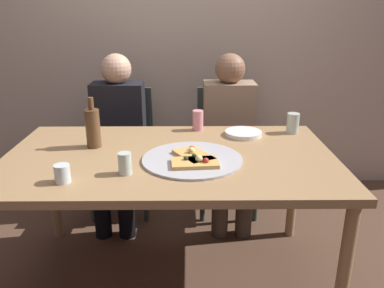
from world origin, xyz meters
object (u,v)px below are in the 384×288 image
Objects in this scene: chair_right at (227,141)px; pizza_slice_last at (195,162)px; dining_table at (170,167)px; tumbler_far at (62,174)px; guest_in_sweater at (118,132)px; pizza_tray at (192,159)px; wine_glass at (293,123)px; chair_left at (122,142)px; plate_stack at (243,133)px; pizza_slice_extra at (193,155)px; wine_bottle at (93,127)px; tumbler_near at (125,163)px; guest_in_beanie at (229,131)px; soda_can at (198,120)px.

pizza_slice_last is at bearing 76.36° from chair_right.
dining_table is 0.99m from chair_right.
tumbler_far is 1.08m from guest_in_sweater.
pizza_tray is at bearing 99.61° from pizza_slice_last.
chair_left reaches higher than wine_glass.
pizza_slice_last is at bearing -121.68° from plate_stack.
pizza_slice_extra is (-0.01, 0.10, 0.00)m from pizza_slice_last.
pizza_tray is at bearing -113.50° from pizza_slice_extra.
pizza_slice_extra is at bearing -19.42° from wine_bottle.
tumbler_far is at bearing -149.69° from wine_glass.
tumbler_near is 1.15m from guest_in_beanie.
wine_bottle is (-0.54, 0.28, 0.09)m from pizza_slice_last.
soda_can is at bearing 149.57° from guest_in_sweater.
wine_bottle reaches higher than pizza_slice_extra.
guest_in_sweater reaches higher than tumbler_near.
tumbler_near is 1.02m from guest_in_sweater.
dining_table is 0.47m from soda_can.
pizza_slice_last is (0.01, -0.08, 0.02)m from pizza_tray.
guest_in_beanie reaches higher than wine_glass.
chair_right is at bearing -90.00° from guest_in_beanie.
chair_right reaches higher than pizza_tray.
tumbler_near reaches higher than pizza_slice_last.
plate_stack is 0.93m from guest_in_sweater.
pizza_slice_extra is (0.12, -0.06, 0.09)m from dining_table.
soda_can is at bearing 54.65° from guest_in_beanie.
guest_in_sweater is (0.01, 0.62, -0.22)m from wine_bottle.
pizza_slice_extra reaches higher than pizza_tray.
dining_table is at bearing 152.41° from pizza_slice_extra.
pizza_tray is 0.57m from wine_bottle.
wine_bottle is at bearing 163.18° from dining_table.
tumbler_far is 0.09× the size of chair_left.
pizza_slice_extra is at bearing 71.90° from guest_in_beanie.
pizza_tray is at bearing 117.81° from chair_left.
pizza_slice_last is at bearing -80.39° from pizza_tray.
chair_right is at bearing 63.09° from tumbler_near.
tumbler_near is 0.09× the size of guest_in_beanie.
wine_glass is at bearing 41.31° from pizza_slice_last.
tumbler_far is (-0.03, -0.45, -0.07)m from wine_bottle.
tumbler_far is at bearing -156.35° from pizza_tray.
pizza_slice_extra is 0.86m from guest_in_beanie.
chair_left is (-0.53, 1.06, -0.27)m from pizza_slice_last.
dining_table is 0.84m from guest_in_beanie.
guest_in_sweater reaches higher than plate_stack.
tumbler_near is 0.82m from plate_stack.
wine_glass is (0.91, 0.59, 0.01)m from tumbler_near.
pizza_slice_last reaches higher than pizza_tray.
chair_left is at bearing -90.00° from guest_in_sweater.
soda_can is 0.29m from plate_stack.
tumbler_far is (-0.57, -0.16, 0.02)m from pizza_slice_last.
pizza_tray is 4.90× the size of tumbler_near.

